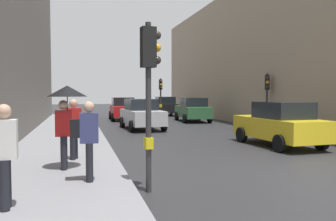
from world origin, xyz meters
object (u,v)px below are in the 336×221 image
Objects in this scene: pedestrian_with_umbrella at (66,104)px; traffic_light_far_median at (161,91)px; traffic_light_mid_street at (267,91)px; pedestrian_with_grey_backpack at (87,136)px; car_green_estate at (193,110)px; pedestrian_with_black_backpack at (2,150)px; car_dark_suv at (165,106)px; pedestrian_in_red_jacket at (74,126)px; traffic_light_near_left at (149,76)px; car_yellow_taxi at (280,124)px; car_silver_hatchback at (142,114)px; car_red_sedan at (123,109)px.

traffic_light_far_median is at bearing 69.91° from pedestrian_with_umbrella.
traffic_light_mid_street is 14.26m from pedestrian_with_grey_backpack.
pedestrian_with_black_backpack reaches higher than car_green_estate.
pedestrian_in_red_jacket is at bearing -110.72° from car_dark_suv.
traffic_light_near_left is at bearing -130.26° from traffic_light_mid_street.
pedestrian_with_umbrella is at bearing -110.09° from traffic_light_far_median.
traffic_light_near_left is 2.03× the size of pedestrian_with_black_backpack.
pedestrian_with_grey_backpack reaches higher than car_yellow_taxi.
traffic_light_far_median is 16.06m from car_yellow_taxi.
car_dark_suv is at bearing 70.85° from traffic_light_far_median.
traffic_light_far_median is at bearing 72.38° from pedestrian_with_grey_backpack.
pedestrian_with_umbrella is at bearing -159.40° from car_yellow_taxi.
pedestrian_with_grey_backpack is at bearing -107.86° from car_dark_suv.
pedestrian_in_red_jacket is at bearing 115.47° from traffic_light_near_left.
car_dark_suv is (6.46, 24.66, -1.60)m from traffic_light_near_left.
car_green_estate is at bearing 43.89° from car_silver_hatchback.
car_silver_hatchback is at bearing -136.11° from car_green_estate.
pedestrian_with_grey_backpack is at bearing -115.77° from car_green_estate.
traffic_light_mid_street reaches higher than car_yellow_taxi.
pedestrian_with_grey_backpack is (0.48, -1.38, -0.68)m from pedestrian_with_umbrella.
pedestrian_in_red_jacket is at bearing -120.98° from car_green_estate.
car_green_estate is 1.00× the size of car_yellow_taxi.
traffic_light_near_left is at bearing 19.35° from pedestrian_with_black_backpack.
pedestrian_with_umbrella is 1.21× the size of pedestrian_with_grey_backpack.
car_green_estate is 12.19m from car_yellow_taxi.
car_silver_hatchback is 2.01× the size of pedestrian_with_umbrella.
pedestrian_with_grey_backpack is at bearing -70.84° from pedestrian_with_umbrella.
traffic_light_near_left is at bearing -103.89° from traffic_light_far_median.
pedestrian_in_red_jacket is (-6.79, -17.64, -1.16)m from traffic_light_far_median.
traffic_light_far_median is 1.88× the size of pedestrian_in_red_jacket.
car_silver_hatchback is 7.23m from car_red_sedan.
pedestrian_in_red_jacket is (1.11, 4.30, -0.03)m from pedestrian_with_black_backpack.
car_dark_suv is at bearing 99.86° from traffic_light_mid_street.
traffic_light_far_median is 1.88× the size of pedestrian_with_grey_backpack.
car_silver_hatchback is at bearing 80.57° from traffic_light_near_left.
pedestrian_with_umbrella is at bearing 109.16° from pedestrian_with_grey_backpack.
car_silver_hatchback and car_yellow_taxi have the same top height.
pedestrian_in_red_jacket reaches higher than car_green_estate.
pedestrian_with_grey_backpack is (-7.74, -24.03, 0.29)m from car_dark_suv.
pedestrian_with_black_backpack reaches higher than car_yellow_taxi.
traffic_light_near_left is at bearing -48.79° from pedestrian_with_umbrella.
car_silver_hatchback is (2.12, 12.78, -1.60)m from traffic_light_near_left.
traffic_light_near_left is at bearing -26.23° from pedestrian_with_grey_backpack.
car_silver_hatchback is (-3.07, -8.21, -1.41)m from traffic_light_far_median.
traffic_light_far_median is 20.22m from pedestrian_with_umbrella.
traffic_light_mid_street is 12.78m from pedestrian_in_red_jacket.
traffic_light_near_left reaches higher than car_dark_suv.
pedestrian_in_red_jacket is (-0.32, 2.72, -0.03)m from pedestrian_with_grey_backpack.
car_yellow_taxi is 8.75m from pedestrian_with_grey_backpack.
traffic_light_far_median is at bearing 112.08° from car_green_estate.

